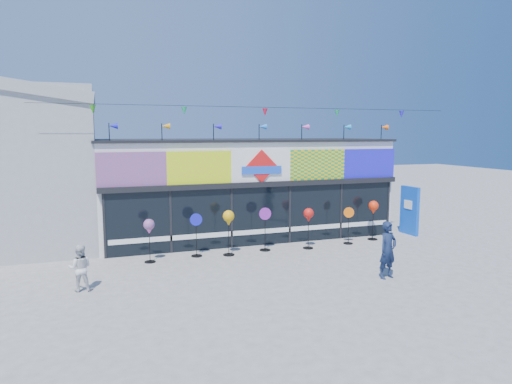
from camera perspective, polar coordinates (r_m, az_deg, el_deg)
name	(u,v)px	position (r m, az deg, el deg)	size (l,w,h in m)	color
ground	(297,269)	(14.93, 5.13, -9.61)	(80.00, 80.00, 0.00)	slate
kite_shop	(242,186)	(19.98, -1.81, 0.74)	(16.00, 5.70, 5.31)	white
blue_sign	(409,210)	(20.76, 18.64, -2.19)	(0.22, 1.05, 2.08)	blue
spinner_0	(149,228)	(15.79, -13.22, -4.37)	(0.38, 0.38, 1.49)	black
spinner_1	(196,234)	(16.33, -7.47, -5.20)	(0.43, 0.39, 1.54)	black
spinner_2	(229,219)	(16.27, -3.45, -3.43)	(0.41, 0.41, 1.63)	black
spinner_3	(265,228)	(16.98, 1.15, -4.51)	(0.46, 0.41, 1.62)	black
spinner_4	(309,216)	(17.31, 6.59, -3.03)	(0.39, 0.39, 1.55)	black
spinner_5	(349,225)	(18.38, 11.49, -4.01)	(0.39, 0.37, 1.46)	black
spinner_6	(373,209)	(19.24, 14.47, -2.02)	(0.41, 0.41, 1.62)	black
adult_man	(388,250)	(14.36, 16.16, -6.97)	(0.63, 0.41, 1.73)	#14203F
child	(80,268)	(13.66, -21.13, -8.86)	(0.63, 0.36, 1.30)	silver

